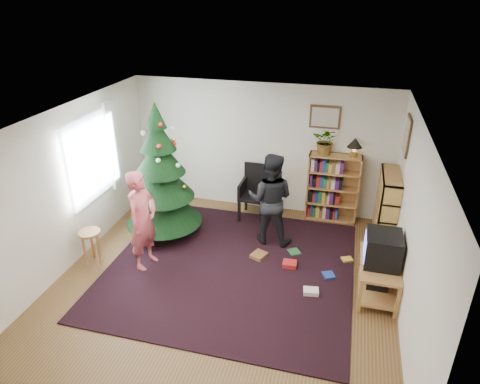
% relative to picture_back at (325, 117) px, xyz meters
% --- Properties ---
extents(floor, '(5.00, 5.00, 0.00)m').
position_rel_picture_back_xyz_m(floor, '(-1.15, -2.48, -1.95)').
color(floor, brown).
rests_on(floor, ground).
extents(ceiling, '(5.00, 5.00, 0.00)m').
position_rel_picture_back_xyz_m(ceiling, '(-1.15, -2.48, 0.55)').
color(ceiling, white).
rests_on(ceiling, wall_back).
extents(wall_back, '(5.00, 0.02, 2.50)m').
position_rel_picture_back_xyz_m(wall_back, '(-1.15, 0.02, -0.70)').
color(wall_back, silver).
rests_on(wall_back, floor).
extents(wall_front, '(5.00, 0.02, 2.50)m').
position_rel_picture_back_xyz_m(wall_front, '(-1.15, -4.97, -0.70)').
color(wall_front, silver).
rests_on(wall_front, floor).
extents(wall_left, '(0.02, 5.00, 2.50)m').
position_rel_picture_back_xyz_m(wall_left, '(-3.65, -2.48, -0.70)').
color(wall_left, silver).
rests_on(wall_left, floor).
extents(wall_right, '(0.02, 5.00, 2.50)m').
position_rel_picture_back_xyz_m(wall_right, '(1.35, -2.48, -0.70)').
color(wall_right, silver).
rests_on(wall_right, floor).
extents(rug, '(3.80, 3.60, 0.02)m').
position_rel_picture_back_xyz_m(rug, '(-1.15, -2.17, -1.94)').
color(rug, black).
rests_on(rug, floor).
extents(window_pane, '(0.04, 1.20, 1.40)m').
position_rel_picture_back_xyz_m(window_pane, '(-3.62, -1.88, -0.45)').
color(window_pane, silver).
rests_on(window_pane, wall_left).
extents(curtain, '(0.06, 0.35, 1.60)m').
position_rel_picture_back_xyz_m(curtain, '(-3.58, -1.18, -0.45)').
color(curtain, silver).
rests_on(curtain, wall_left).
extents(picture_back, '(0.55, 0.03, 0.42)m').
position_rel_picture_back_xyz_m(picture_back, '(0.00, 0.00, 0.00)').
color(picture_back, '#4C3319').
rests_on(picture_back, wall_back).
extents(picture_right, '(0.03, 0.50, 0.60)m').
position_rel_picture_back_xyz_m(picture_right, '(1.33, -0.73, 0.00)').
color(picture_right, '#4C3319').
rests_on(picture_right, wall_right).
extents(christmas_tree, '(1.33, 1.33, 2.42)m').
position_rel_picture_back_xyz_m(christmas_tree, '(-2.58, -1.46, -0.94)').
color(christmas_tree, '#3F2816').
rests_on(christmas_tree, rug).
extents(bookshelf_back, '(0.95, 0.30, 1.30)m').
position_rel_picture_back_xyz_m(bookshelf_back, '(0.26, -0.14, -1.29)').
color(bookshelf_back, '#B58F40').
rests_on(bookshelf_back, floor).
extents(bookshelf_right, '(0.30, 0.95, 1.30)m').
position_rel_picture_back_xyz_m(bookshelf_right, '(1.19, -0.80, -1.29)').
color(bookshelf_right, '#B58F40').
rests_on(bookshelf_right, floor).
extents(tv_stand, '(0.55, 0.98, 0.55)m').
position_rel_picture_back_xyz_m(tv_stand, '(1.07, -2.25, -1.62)').
color(tv_stand, '#B58F40').
rests_on(tv_stand, floor).
extents(crt_tv, '(0.49, 0.53, 0.46)m').
position_rel_picture_back_xyz_m(crt_tv, '(1.07, -2.25, -1.17)').
color(crt_tv, black).
rests_on(crt_tv, tv_stand).
extents(armchair, '(0.57, 0.57, 1.03)m').
position_rel_picture_back_xyz_m(armchair, '(-1.14, -0.36, -1.40)').
color(armchair, black).
rests_on(armchair, rug).
extents(stool, '(0.35, 0.35, 0.58)m').
position_rel_picture_back_xyz_m(stool, '(-3.35, -2.58, -1.50)').
color(stool, '#B58F40').
rests_on(stool, floor).
extents(person_standing, '(0.48, 0.65, 1.63)m').
position_rel_picture_back_xyz_m(person_standing, '(-2.48, -2.43, -1.14)').
color(person_standing, '#C34E55').
rests_on(person_standing, rug).
extents(person_by_chair, '(0.80, 0.63, 1.64)m').
position_rel_picture_back_xyz_m(person_by_chair, '(-0.72, -1.23, -1.13)').
color(person_by_chair, black).
rests_on(person_by_chair, rug).
extents(potted_plant, '(0.52, 0.47, 0.50)m').
position_rel_picture_back_xyz_m(potted_plant, '(0.06, -0.14, -0.40)').
color(potted_plant, gray).
rests_on(potted_plant, bookshelf_back).
extents(table_lamp, '(0.27, 0.27, 0.36)m').
position_rel_picture_back_xyz_m(table_lamp, '(0.56, -0.14, -0.41)').
color(table_lamp, '#A57F33').
rests_on(table_lamp, bookshelf_back).
extents(floor_clutter, '(1.62, 1.20, 0.08)m').
position_rel_picture_back_xyz_m(floor_clutter, '(-0.01, -1.88, -1.91)').
color(floor_clutter, '#A51E19').
rests_on(floor_clutter, rug).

